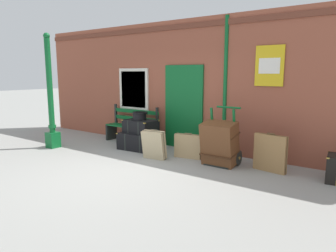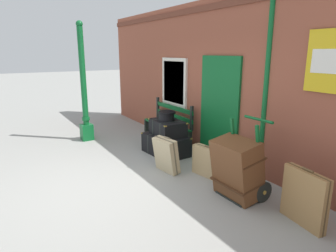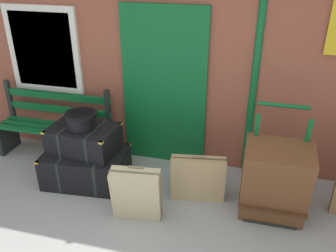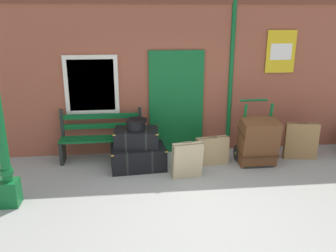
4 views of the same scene
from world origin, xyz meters
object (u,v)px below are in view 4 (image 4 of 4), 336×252
at_px(suitcase_brown, 187,160).
at_px(large_brown_trunk, 258,142).
at_px(steamer_trunk_middle, 137,138).
at_px(porters_trolley, 254,148).
at_px(suitcase_charcoal, 301,141).
at_px(suitcase_cream, 212,151).
at_px(lamp_post, 1,137).
at_px(platform_bench, 102,138).
at_px(steamer_trunk_base, 138,157).
at_px(round_hatbox, 136,124).

bearing_deg(suitcase_brown, large_brown_trunk, 15.36).
height_order(steamer_trunk_middle, suitcase_brown, steamer_trunk_middle).
distance_m(porters_trolley, suitcase_charcoal, 0.98).
relative_size(suitcase_cream, suitcase_brown, 0.97).
xyz_separation_m(lamp_post, suitcase_charcoal, (5.19, 1.26, -0.72)).
relative_size(platform_bench, suitcase_cream, 2.47).
bearing_deg(platform_bench, large_brown_trunk, -11.63).
relative_size(lamp_post, porters_trolley, 2.39).
relative_size(steamer_trunk_base, suitcase_charcoal, 1.38).
bearing_deg(suitcase_charcoal, steamer_trunk_middle, -179.02).
bearing_deg(steamer_trunk_middle, porters_trolley, 0.05).
distance_m(steamer_trunk_base, suitcase_brown, 0.99).
distance_m(platform_bench, suitcase_charcoal, 3.95).
distance_m(lamp_post, steamer_trunk_middle, 2.34).
bearing_deg(round_hatbox, platform_bench, 145.45).
distance_m(lamp_post, porters_trolley, 4.46).
bearing_deg(porters_trolley, suitcase_charcoal, 3.15).
xyz_separation_m(steamer_trunk_middle, suitcase_brown, (0.86, -0.56, -0.26)).
relative_size(steamer_trunk_base, steamer_trunk_middle, 1.25).
height_order(platform_bench, round_hatbox, platform_bench).
xyz_separation_m(steamer_trunk_base, suitcase_charcoal, (3.23, 0.11, 0.15)).
height_order(lamp_post, suitcase_brown, lamp_post).
bearing_deg(suitcase_brown, lamp_post, -166.95).
distance_m(large_brown_trunk, suitcase_cream, 0.88).
relative_size(large_brown_trunk, suitcase_brown, 1.41).
height_order(platform_bench, steamer_trunk_base, platform_bench).
height_order(steamer_trunk_base, large_brown_trunk, large_brown_trunk).
xyz_separation_m(large_brown_trunk, suitcase_brown, (-1.42, -0.39, -0.15)).
bearing_deg(porters_trolley, large_brown_trunk, -90.00).
relative_size(lamp_post, suitcase_charcoal, 3.75).
bearing_deg(platform_bench, suitcase_brown, -32.98).
relative_size(steamer_trunk_middle, suitcase_brown, 1.27).
bearing_deg(suitcase_charcoal, large_brown_trunk, -166.92).
xyz_separation_m(round_hatbox, large_brown_trunk, (2.28, -0.14, -0.39)).
bearing_deg(suitcase_cream, steamer_trunk_base, -179.13).
xyz_separation_m(steamer_trunk_base, steamer_trunk_middle, (-0.02, 0.06, 0.37)).
xyz_separation_m(platform_bench, steamer_trunk_base, (0.69, -0.49, -0.23)).
xyz_separation_m(round_hatbox, suitcase_cream, (1.44, -0.01, -0.59)).
relative_size(porters_trolley, suitcase_brown, 1.80).
bearing_deg(lamp_post, porters_trolley, 16.02).
xyz_separation_m(lamp_post, steamer_trunk_middle, (1.94, 1.21, -0.51)).
relative_size(steamer_trunk_middle, large_brown_trunk, 0.90).
height_order(lamp_post, suitcase_cream, lamp_post).
distance_m(platform_bench, suitcase_brown, 1.83).
height_order(steamer_trunk_middle, suitcase_cream, steamer_trunk_middle).
xyz_separation_m(porters_trolley, large_brown_trunk, (-0.00, -0.17, 0.20)).
bearing_deg(large_brown_trunk, steamer_trunk_middle, 175.71).
bearing_deg(suitcase_cream, lamp_post, -160.80).
distance_m(lamp_post, round_hatbox, 2.28).
bearing_deg(platform_bench, porters_trolley, -8.37).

